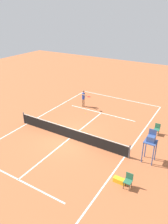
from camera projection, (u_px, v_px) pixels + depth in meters
name	position (u px, v px, depth m)	size (l,w,h in m)	color
ground_plane	(70.00, 138.00, 17.85)	(60.00, 60.00, 0.00)	#B76038
court_lines	(70.00, 138.00, 17.85)	(9.58, 20.37, 0.01)	white
tennis_net	(70.00, 133.00, 17.64)	(10.18, 0.10, 1.07)	#4C4C51
player_serving	(84.00, 97.00, 23.11)	(1.27, 0.82, 1.83)	#9E704C
tennis_ball	(86.00, 113.00, 22.00)	(0.07, 0.07, 0.07)	#CCE033
umpire_chair	(151.00, 141.00, 14.52)	(0.80, 0.80, 2.41)	#38518C
courtside_chair_near	(128.00, 180.00, 12.75)	(0.44, 0.46, 0.95)	#262626
courtside_chair_mid	(157.00, 129.00, 18.19)	(0.44, 0.46, 0.95)	#262626
equipment_bag	(120.00, 180.00, 13.26)	(0.76, 0.32, 0.30)	yellow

